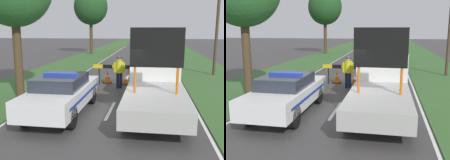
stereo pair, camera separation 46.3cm
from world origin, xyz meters
TOP-DOWN VIEW (x-y plane):
  - ground_plane at (0.00, 0.00)m, footprint 160.00×160.00m
  - lane_markings at (0.00, 12.79)m, footprint 6.78×54.95m
  - grass_verge_left at (-5.58, 20.00)m, footprint 4.27×120.00m
  - grass_verge_right at (5.58, 20.00)m, footprint 4.27×120.00m
  - police_car at (-1.72, -0.11)m, footprint 1.80×4.89m
  - work_truck at (1.72, 1.20)m, footprint 2.13×6.10m
  - road_barrier at (-0.11, 5.49)m, footprint 3.35×0.08m
  - police_officer at (-0.15, 4.58)m, footprint 0.61×0.39m
  - pedestrian_civilian at (0.79, 5.11)m, footprint 0.61×0.39m
  - traffic_cone_near_police at (2.91, 5.82)m, footprint 0.48×0.48m
  - traffic_cone_centre_front at (-1.65, 4.21)m, footprint 0.46×0.46m
  - traffic_cone_near_truck at (1.88, 4.03)m, footprint 0.41×0.41m
  - traffic_cone_behind_barrier at (0.09, 5.61)m, footprint 0.41×0.41m
  - traffic_cone_lane_edge at (-1.03, 5.94)m, footprint 0.53×0.53m
  - queued_car_hatch_blue at (1.51, 10.71)m, footprint 1.81×4.53m
  - queued_car_suv_grey at (1.77, 17.49)m, footprint 1.79×4.23m
  - roadside_tree_near_left at (-6.27, 24.31)m, footprint 4.29×4.29m
  - utility_pole at (5.89, 9.66)m, footprint 1.20×0.20m

SIDE VIEW (x-z plane):
  - ground_plane at x=0.00m, z-range 0.00..0.00m
  - lane_markings at x=0.00m, z-range 0.00..0.01m
  - grass_verge_left at x=-5.58m, z-range 0.00..0.03m
  - grass_verge_right at x=5.58m, z-range 0.00..0.03m
  - traffic_cone_near_truck at x=1.88m, z-range 0.00..0.56m
  - traffic_cone_behind_barrier at x=0.09m, z-range 0.00..0.56m
  - traffic_cone_centre_front at x=-1.65m, z-range 0.00..0.63m
  - traffic_cone_near_police at x=2.91m, z-range 0.00..0.66m
  - traffic_cone_lane_edge at x=-1.03m, z-range 0.00..0.72m
  - queued_car_suv_grey at x=1.77m, z-range 0.03..1.55m
  - police_car at x=-1.72m, z-range 0.01..1.60m
  - queued_car_hatch_blue at x=1.51m, z-range 0.01..1.68m
  - road_barrier at x=-0.11m, z-range 0.39..1.53m
  - pedestrian_civilian at x=0.79m, z-range 0.15..1.85m
  - police_officer at x=-0.15m, z-range 0.16..1.87m
  - work_truck at x=1.72m, z-range -0.57..2.65m
  - utility_pole at x=5.89m, z-range 0.11..6.70m
  - roadside_tree_near_left at x=-6.27m, z-range 1.82..10.02m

